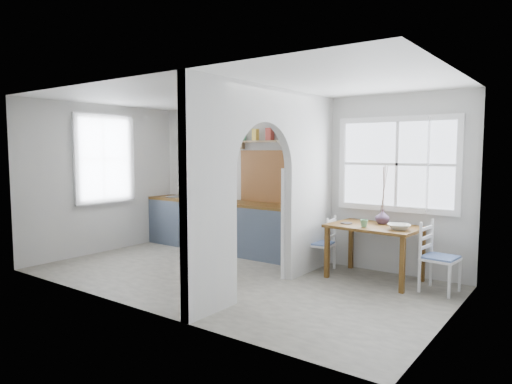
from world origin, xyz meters
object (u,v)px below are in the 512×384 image
Objects in this scene: dining_table at (374,253)px; kettle at (291,199)px; vase at (382,217)px; chair_left at (320,243)px; chair_right at (440,257)px.

kettle is at bearing -178.99° from dining_table.
kettle is 1.47m from vase.
vase reaches higher than chair_left.
kettle reaches higher than vase.
vase reaches higher than chair_right.
dining_table is 1.49× the size of chair_left.
vase is (1.45, 0.11, -0.17)m from kettle.
kettle is 1.32× the size of vase.
chair_right is at bearing 0.72° from dining_table.
kettle is at bearing -175.64° from vase.
chair_left reaches higher than dining_table.
chair_left is 0.91× the size of chair_right.
vase is (0.88, 0.18, 0.46)m from chair_left.
dining_table is 0.90m from chair_right.
chair_right is (0.89, -0.05, 0.07)m from dining_table.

